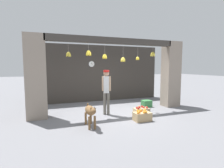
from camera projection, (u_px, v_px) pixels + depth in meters
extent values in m
plane|color=slate|center=(115.00, 113.00, 7.05)|extent=(60.00, 60.00, 0.00)
cube|color=#38332D|center=(97.00, 73.00, 9.39)|extent=(7.12, 0.12, 3.00)
cube|color=gray|center=(36.00, 77.00, 6.18)|extent=(0.70, 0.60, 3.00)
cube|color=gray|center=(171.00, 74.00, 8.18)|extent=(0.70, 0.60, 3.00)
cube|color=#3D3833|center=(114.00, 41.00, 6.87)|extent=(5.22, 0.24, 0.24)
cylinder|color=#B2AD99|center=(68.00, 47.00, 6.33)|extent=(0.01, 0.01, 0.36)
ellipsoid|color=gold|center=(70.00, 54.00, 6.38)|extent=(0.13, 0.07, 0.20)
ellipsoid|color=gold|center=(69.00, 54.00, 6.41)|extent=(0.09, 0.13, 0.20)
ellipsoid|color=gold|center=(67.00, 54.00, 6.37)|extent=(0.12, 0.11, 0.21)
ellipsoid|color=gold|center=(67.00, 54.00, 6.32)|extent=(0.12, 0.11, 0.21)
ellipsoid|color=gold|center=(69.00, 54.00, 6.32)|extent=(0.09, 0.13, 0.20)
cylinder|color=#B2AD99|center=(88.00, 47.00, 6.51)|extent=(0.01, 0.01, 0.29)
ellipsoid|color=yellow|center=(90.00, 53.00, 6.55)|extent=(0.14, 0.08, 0.22)
ellipsoid|color=yellow|center=(89.00, 53.00, 6.58)|extent=(0.11, 0.13, 0.23)
ellipsoid|color=yellow|center=(88.00, 53.00, 6.56)|extent=(0.11, 0.13, 0.23)
ellipsoid|color=yellow|center=(87.00, 53.00, 6.51)|extent=(0.14, 0.08, 0.22)
ellipsoid|color=yellow|center=(88.00, 53.00, 6.48)|extent=(0.11, 0.13, 0.23)
ellipsoid|color=yellow|center=(90.00, 53.00, 6.50)|extent=(0.11, 0.13, 0.23)
cylinder|color=#B2AD99|center=(105.00, 49.00, 6.76)|extent=(0.01, 0.01, 0.41)
ellipsoid|color=yellow|center=(106.00, 57.00, 6.80)|extent=(0.13, 0.07, 0.20)
ellipsoid|color=yellow|center=(105.00, 57.00, 6.84)|extent=(0.10, 0.12, 0.21)
ellipsoid|color=yellow|center=(104.00, 57.00, 6.82)|extent=(0.10, 0.12, 0.21)
ellipsoid|color=yellow|center=(104.00, 56.00, 6.77)|extent=(0.13, 0.07, 0.20)
ellipsoid|color=yellow|center=(104.00, 56.00, 6.74)|extent=(0.10, 0.12, 0.21)
ellipsoid|color=yellow|center=(106.00, 56.00, 6.76)|extent=(0.10, 0.12, 0.21)
cylinder|color=#B2AD99|center=(123.00, 51.00, 7.02)|extent=(0.01, 0.01, 0.52)
ellipsoid|color=gold|center=(124.00, 60.00, 7.07)|extent=(0.13, 0.07, 0.21)
ellipsoid|color=gold|center=(123.00, 60.00, 7.10)|extent=(0.11, 0.12, 0.22)
ellipsoid|color=gold|center=(122.00, 60.00, 7.09)|extent=(0.09, 0.13, 0.21)
ellipsoid|color=gold|center=(122.00, 60.00, 7.06)|extent=(0.13, 0.10, 0.21)
ellipsoid|color=gold|center=(122.00, 60.00, 7.01)|extent=(0.13, 0.10, 0.21)
ellipsoid|color=gold|center=(123.00, 60.00, 7.00)|extent=(0.09, 0.13, 0.21)
ellipsoid|color=gold|center=(124.00, 60.00, 7.02)|extent=(0.11, 0.12, 0.22)
cylinder|color=#B2AD99|center=(138.00, 51.00, 7.30)|extent=(0.01, 0.01, 0.48)
ellipsoid|color=yellow|center=(138.00, 58.00, 7.35)|extent=(0.10, 0.05, 0.15)
ellipsoid|color=yellow|center=(137.00, 58.00, 7.37)|extent=(0.07, 0.10, 0.16)
ellipsoid|color=yellow|center=(137.00, 58.00, 7.34)|extent=(0.09, 0.08, 0.16)
ellipsoid|color=yellow|center=(137.00, 58.00, 7.30)|extent=(0.09, 0.08, 0.16)
ellipsoid|color=yellow|center=(138.00, 58.00, 7.30)|extent=(0.07, 0.10, 0.16)
cylinder|color=#B2AD99|center=(153.00, 49.00, 7.53)|extent=(0.01, 0.01, 0.26)
ellipsoid|color=yellow|center=(154.00, 54.00, 7.57)|extent=(0.14, 0.08, 0.22)
ellipsoid|color=yellow|center=(152.00, 54.00, 7.61)|extent=(0.10, 0.14, 0.22)
ellipsoid|color=yellow|center=(152.00, 54.00, 7.57)|extent=(0.13, 0.12, 0.23)
ellipsoid|color=yellow|center=(152.00, 54.00, 7.51)|extent=(0.13, 0.12, 0.23)
ellipsoid|color=yellow|center=(154.00, 54.00, 7.51)|extent=(0.10, 0.14, 0.22)
ellipsoid|color=brown|center=(90.00, 110.00, 5.39)|extent=(0.28, 0.69, 0.27)
cylinder|color=brown|center=(95.00, 123.00, 5.20)|extent=(0.07, 0.07, 0.40)
cylinder|color=brown|center=(89.00, 123.00, 5.15)|extent=(0.07, 0.07, 0.40)
cylinder|color=brown|center=(91.00, 118.00, 5.69)|extent=(0.07, 0.07, 0.40)
cylinder|color=brown|center=(86.00, 118.00, 5.63)|extent=(0.07, 0.07, 0.40)
ellipsoid|color=brown|center=(93.00, 111.00, 5.03)|extent=(0.18, 0.25, 0.19)
cone|color=brown|center=(95.00, 108.00, 5.04)|extent=(0.06, 0.06, 0.08)
cone|color=brown|center=(91.00, 108.00, 5.00)|extent=(0.06, 0.06, 0.08)
cylinder|color=brown|center=(87.00, 107.00, 5.74)|extent=(0.04, 0.21, 0.28)
cylinder|color=#6B665B|center=(108.00, 104.00, 6.78)|extent=(0.11, 0.11, 0.85)
cylinder|color=#6B665B|center=(105.00, 104.00, 6.79)|extent=(0.11, 0.11, 0.85)
cube|color=white|center=(106.00, 85.00, 6.71)|extent=(0.25, 0.24, 0.64)
cylinder|color=tan|center=(110.00, 84.00, 6.70)|extent=(0.06, 0.06, 0.56)
cylinder|color=tan|center=(103.00, 84.00, 6.71)|extent=(0.06, 0.06, 0.56)
sphere|color=tan|center=(106.00, 73.00, 6.67)|extent=(0.22, 0.22, 0.22)
cylinder|color=red|center=(106.00, 71.00, 6.66)|extent=(0.22, 0.22, 0.08)
cube|color=red|center=(106.00, 72.00, 6.55)|extent=(0.22, 0.19, 0.01)
cube|color=tan|center=(142.00, 117.00, 6.02)|extent=(0.58, 0.38, 0.29)
sphere|color=orange|center=(139.00, 112.00, 5.93)|extent=(0.09, 0.09, 0.09)
sphere|color=orange|center=(138.00, 111.00, 6.07)|extent=(0.09, 0.09, 0.09)
sphere|color=orange|center=(144.00, 112.00, 5.89)|extent=(0.09, 0.09, 0.09)
sphere|color=orange|center=(145.00, 110.00, 6.18)|extent=(0.09, 0.09, 0.09)
sphere|color=orange|center=(144.00, 111.00, 6.04)|extent=(0.09, 0.09, 0.09)
sphere|color=orange|center=(146.00, 112.00, 5.90)|extent=(0.09, 0.09, 0.09)
sphere|color=orange|center=(141.00, 111.00, 6.11)|extent=(0.09, 0.09, 0.09)
sphere|color=orange|center=(138.00, 113.00, 5.81)|extent=(0.09, 0.09, 0.09)
sphere|color=orange|center=(139.00, 111.00, 6.05)|extent=(0.09, 0.09, 0.09)
cube|color=tan|center=(141.00, 111.00, 6.90)|extent=(0.58, 0.37, 0.22)
sphere|color=red|center=(139.00, 107.00, 6.94)|extent=(0.09, 0.09, 0.09)
sphere|color=red|center=(138.00, 109.00, 6.68)|extent=(0.09, 0.09, 0.09)
sphere|color=#99B238|center=(139.00, 107.00, 6.99)|extent=(0.09, 0.09, 0.09)
sphere|color=red|center=(137.00, 108.00, 6.82)|extent=(0.09, 0.09, 0.09)
sphere|color=red|center=(147.00, 107.00, 6.86)|extent=(0.09, 0.09, 0.09)
sphere|color=red|center=(142.00, 106.00, 7.04)|extent=(0.09, 0.09, 0.09)
sphere|color=red|center=(144.00, 107.00, 6.89)|extent=(0.09, 0.09, 0.09)
cube|color=#387A42|center=(147.00, 104.00, 8.11)|extent=(0.41, 0.35, 0.31)
cylinder|color=#2D60AD|center=(140.00, 114.00, 6.40)|extent=(0.07, 0.07, 0.25)
cylinder|color=black|center=(141.00, 110.00, 6.39)|extent=(0.04, 0.04, 0.03)
cylinder|color=black|center=(92.00, 64.00, 9.16)|extent=(0.32, 0.01, 0.32)
cylinder|color=white|center=(92.00, 64.00, 9.15)|extent=(0.30, 0.02, 0.30)
cube|color=black|center=(92.00, 63.00, 9.14)|extent=(0.01, 0.01, 0.08)
cube|color=black|center=(92.00, 64.00, 9.15)|extent=(0.11, 0.01, 0.01)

